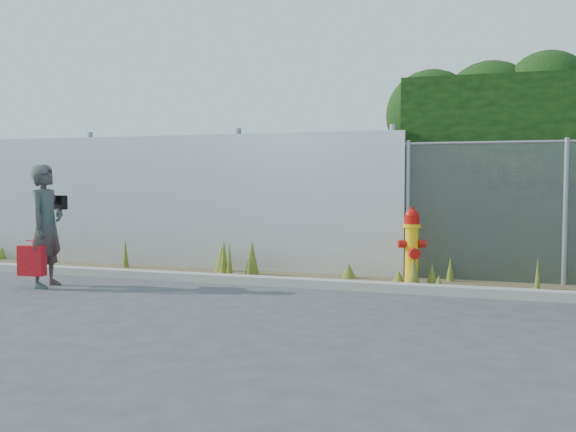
# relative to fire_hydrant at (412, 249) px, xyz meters

# --- Properties ---
(ground) EXTENTS (80.00, 80.00, 0.00)m
(ground) POSITION_rel_fire_hydrant_xyz_m (-1.21, -2.17, -0.54)
(ground) COLOR #3D3D40
(ground) RESTS_ON ground
(curb) EXTENTS (16.00, 0.22, 0.12)m
(curb) POSITION_rel_fire_hydrant_xyz_m (-1.21, -0.37, -0.48)
(curb) COLOR gray
(curb) RESTS_ON ground
(weed_strip) EXTENTS (16.00, 1.29, 0.54)m
(weed_strip) POSITION_rel_fire_hydrant_xyz_m (-1.13, 0.31, -0.41)
(weed_strip) COLOR brown
(weed_strip) RESTS_ON ground
(corrugated_fence) EXTENTS (8.50, 0.21, 2.30)m
(corrugated_fence) POSITION_rel_fire_hydrant_xyz_m (-4.45, 0.84, 0.56)
(corrugated_fence) COLOR silver
(corrugated_fence) RESTS_ON ground
(fire_hydrant) EXTENTS (0.37, 0.33, 1.11)m
(fire_hydrant) POSITION_rel_fire_hydrant_xyz_m (0.00, 0.00, 0.00)
(fire_hydrant) COLOR yellow
(fire_hydrant) RESTS_ON ground
(woman) EXTENTS (0.45, 0.65, 1.68)m
(woman) POSITION_rel_fire_hydrant_xyz_m (-4.79, -1.40, 0.30)
(woman) COLOR #106A5C
(woman) RESTS_ON ground
(red_tote_bag) EXTENTS (0.37, 0.13, 0.48)m
(red_tote_bag) POSITION_rel_fire_hydrant_xyz_m (-4.86, -1.63, -0.15)
(red_tote_bag) COLOR #A00923
(black_shoulder_bag) EXTENTS (0.26, 0.11, 0.20)m
(black_shoulder_bag) POSITION_rel_fire_hydrant_xyz_m (-4.79, -1.15, 0.62)
(black_shoulder_bag) COLOR black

